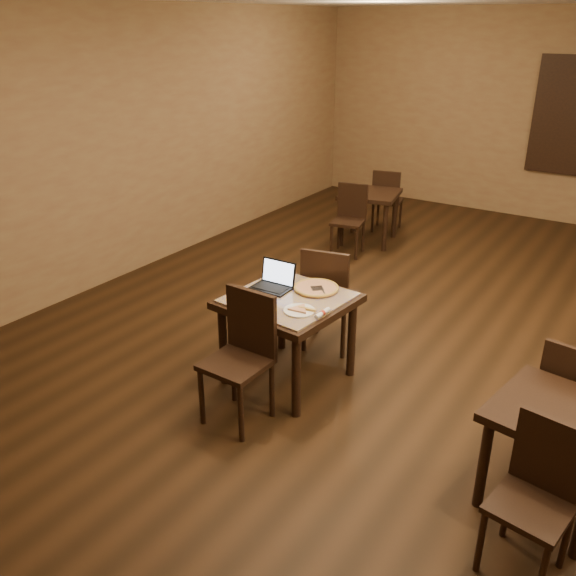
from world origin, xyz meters
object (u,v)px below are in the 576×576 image
Objects in this scene: pizza_pan at (316,290)px; other_table_c_chair_far at (571,395)px; other_table_c at (559,427)px; chair_main_near at (243,349)px; other_table_b at (369,201)px; other_table_b_chair_near at (350,215)px; other_table_c_chair_near at (538,489)px; tiled_table at (288,308)px; laptop at (275,281)px; other_table_b_chair_far at (387,197)px; chair_main_far at (328,294)px.

other_table_c_chair_far reaches higher than pizza_pan.
pizza_pan is 0.40× the size of other_table_c.
chair_main_near is 4.27m from other_table_b.
other_table_c_chair_near is (3.19, -3.88, 0.00)m from other_table_b_chair_near.
pizza_pan is 3.01m from other_table_b_chair_near.
other_table_b_chair_near is (-1.15, 2.77, -0.26)m from pizza_pan.
tiled_table is 2.92× the size of pizza_pan.
tiled_table is 0.29m from pizza_pan.
tiled_table is 0.99× the size of chair_main_near.
laptop is 2.57m from other_table_c_chair_near.
other_table_b_chair_far is 0.99× the size of other_table_c_chair_near.
laptop is 4.05m from other_table_b_chair_far.
other_table_c is at bearing 113.49° from other_table_b_chair_far.
other_table_c_chair_far is (-0.03, 1.05, 0.00)m from other_table_c_chair_near.
laptop reaches higher than other_table_b.
chair_main_near reaches higher than other_table_b_chair_far.
other_table_b is 5.00m from other_table_c.
chair_main_near is at bearing -86.25° from other_table_b_chair_near.
chair_main_near is 2.18m from other_table_c_chair_near.
other_table_b_chair_far is (0.02, 0.52, -0.07)m from other_table_b.
chair_main_far is at bearing 65.46° from laptop.
chair_main_near is 1.18× the size of other_table_c.
pizza_pan is at bearing 68.72° from tiled_table.
laptop is at bearing -86.25° from other_table_b_chair_near.
laptop is 0.36× the size of other_table_c_chair_far.
tiled_table is 3.09× the size of laptop.
chair_main_far is 1.14× the size of other_table_b.
other_table_c_chair_far is at bearing 100.63° from other_table_c.
pizza_pan is (0.12, 0.24, 0.11)m from tiled_table.
pizza_pan is at bearing 22.02° from laptop.
other_table_b_chair_near is at bearing 107.27° from chair_main_near.
chair_main_far is (0.02, 1.23, -0.01)m from chair_main_near.
tiled_table is 0.62m from chair_main_near.
other_table_b_chair_near is 0.99× the size of other_table_c_chair_far.
chair_main_near is at bearing 77.03° from chair_main_far.
other_table_b is 4.60m from other_table_c_chair_far.
pizza_pan is at bearing 94.17° from other_table_b_chair_far.
chair_main_far reaches higher than tiled_table.
pizza_pan is 0.38× the size of other_table_b_chair_near.
chair_main_near reaches higher than chair_main_far.
other_table_c_chair_far is (2.12, -0.43, -0.05)m from chair_main_far.
chair_main_near is 1.12× the size of other_table_c_chair_far.
chair_main_far is at bearing 165.17° from other_table_c.
chair_main_far is 1.12× the size of other_table_b_chair_near.
laptop is at bearing 11.37° from other_table_c_chair_far.
pizza_pan is at bearing -79.63° from other_table_b_chair_near.
pizza_pan is 2.04m from other_table_c_chair_far.
other_table_c_chair_near is at bearing -66.29° from other_table_b.
other_table_b_chair_far is at bearing 99.84° from laptop.
chair_main_far is at bearing 105.17° from pizza_pan.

